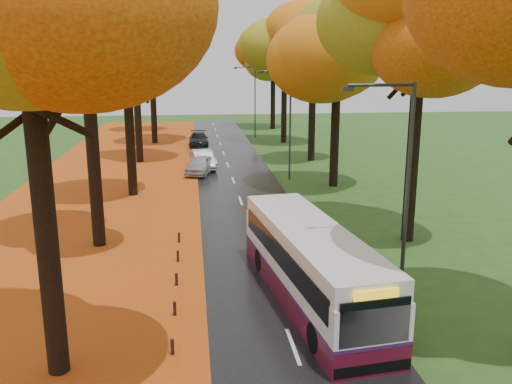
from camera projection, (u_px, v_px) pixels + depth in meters
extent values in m
cube|color=black|center=(239.00, 197.00, 35.11)|extent=(6.50, 90.00, 0.04)
cube|color=silver|center=(239.00, 197.00, 35.11)|extent=(0.12, 90.00, 0.01)
cube|color=maroon|center=(97.00, 201.00, 34.08)|extent=(12.00, 90.00, 0.02)
cube|color=#CB6214|center=(192.00, 198.00, 34.76)|extent=(0.90, 90.00, 0.01)
cylinder|color=black|center=(46.00, 228.00, 14.50)|extent=(0.60, 0.60, 8.58)
ellipsoid|color=orange|center=(26.00, 19.00, 13.23)|extent=(9.20, 9.20, 7.18)
cylinder|color=black|center=(93.00, 151.00, 24.97)|extent=(0.60, 0.60, 9.15)
ellipsoid|color=orange|center=(84.00, 22.00, 23.61)|extent=(8.00, 8.00, 6.24)
cylinder|color=black|center=(130.00, 135.00, 34.82)|extent=(0.60, 0.60, 8.00)
ellipsoid|color=orange|center=(126.00, 54.00, 33.64)|extent=(9.20, 9.20, 7.18)
cylinder|color=black|center=(138.00, 113.00, 46.26)|extent=(0.60, 0.60, 8.58)
ellipsoid|color=orange|center=(134.00, 48.00, 44.99)|extent=(8.00, 8.00, 6.24)
cylinder|color=black|center=(153.00, 100.00, 56.87)|extent=(0.60, 0.60, 9.15)
ellipsoid|color=orange|center=(151.00, 44.00, 55.51)|extent=(9.20, 9.20, 7.18)
cylinder|color=black|center=(154.00, 99.00, 66.58)|extent=(0.60, 0.60, 8.00)
ellipsoid|color=orange|center=(152.00, 57.00, 65.40)|extent=(8.00, 8.00, 6.24)
cylinder|color=black|center=(413.00, 148.00, 25.72)|extent=(0.60, 0.60, 9.22)
ellipsoid|color=orange|center=(422.00, 21.00, 24.35)|extent=(8.20, 8.20, 6.40)
cylinder|color=black|center=(335.00, 128.00, 37.35)|extent=(0.60, 0.60, 8.19)
ellipsoid|color=orange|center=(338.00, 52.00, 36.13)|extent=(9.20, 9.20, 7.18)
cylinder|color=black|center=(312.00, 111.00, 47.00)|extent=(0.60, 0.60, 8.70)
ellipsoid|color=orange|center=(314.00, 46.00, 45.71)|extent=(8.20, 8.20, 6.40)
cylinder|color=black|center=(284.00, 99.00, 57.48)|extent=(0.60, 0.60, 9.22)
ellipsoid|color=orange|center=(285.00, 43.00, 56.11)|extent=(9.20, 9.20, 7.18)
cylinder|color=black|center=(273.00, 97.00, 69.25)|extent=(0.60, 0.60, 8.19)
ellipsoid|color=orange|center=(273.00, 55.00, 68.03)|extent=(8.20, 8.20, 6.40)
cube|color=black|center=(172.00, 347.00, 16.31)|extent=(0.11, 0.11, 0.52)
cube|color=black|center=(175.00, 309.00, 18.81)|extent=(0.11, 0.11, 0.52)
cube|color=black|center=(177.00, 280.00, 21.32)|extent=(0.11, 0.11, 0.52)
cube|color=black|center=(178.00, 256.00, 23.83)|extent=(0.11, 0.11, 0.52)
cube|color=black|center=(179.00, 238.00, 26.34)|extent=(0.11, 0.11, 0.52)
cylinder|color=#333538|center=(407.00, 202.00, 18.25)|extent=(0.14, 0.14, 8.00)
cylinder|color=#333538|center=(382.00, 85.00, 17.20)|extent=(2.20, 0.11, 0.11)
cube|color=#333538|center=(348.00, 89.00, 17.10)|extent=(0.35, 0.18, 0.14)
cylinder|color=#333538|center=(290.00, 126.00, 39.47)|extent=(0.14, 0.14, 8.00)
cylinder|color=#333538|center=(276.00, 71.00, 38.42)|extent=(2.20, 0.11, 0.11)
cube|color=#333538|center=(260.00, 73.00, 38.32)|extent=(0.35, 0.18, 0.14)
cylinder|color=#333538|center=(255.00, 103.00, 60.69)|extent=(0.14, 0.14, 8.00)
cylinder|color=#333538|center=(245.00, 67.00, 59.64)|extent=(2.20, 0.11, 0.11)
cube|color=#333538|center=(235.00, 68.00, 59.54)|extent=(0.35, 0.18, 0.14)
cube|color=#520C20|center=(310.00, 289.00, 19.97)|extent=(3.67, 10.70, 0.86)
cube|color=silver|center=(311.00, 262.00, 19.72)|extent=(3.67, 10.70, 1.24)
cube|color=silver|center=(311.00, 237.00, 19.50)|extent=(3.60, 10.49, 0.67)
cube|color=#371751|center=(310.00, 277.00, 19.86)|extent=(3.69, 10.73, 0.11)
cube|color=black|center=(311.00, 252.00, 19.63)|extent=(3.60, 9.88, 0.81)
cube|color=black|center=(375.00, 323.00, 14.76)|extent=(2.09, 0.32, 1.34)
cube|color=yellow|center=(376.00, 294.00, 14.56)|extent=(1.31, 0.22, 0.27)
cube|color=black|center=(372.00, 368.00, 15.11)|extent=(2.33, 0.41, 0.33)
cylinder|color=black|center=(316.00, 338.00, 16.35)|extent=(0.38, 0.98, 0.95)
cylinder|color=black|center=(381.00, 329.00, 16.85)|extent=(0.38, 0.98, 0.95)
cylinder|color=black|center=(261.00, 260.00, 22.68)|extent=(0.38, 0.98, 0.95)
cylinder|color=black|center=(309.00, 256.00, 23.18)|extent=(0.38, 0.98, 0.95)
imported|color=#B8B8BC|center=(200.00, 165.00, 41.99)|extent=(2.80, 4.44, 1.41)
imported|color=#ADB0B6|center=(203.00, 159.00, 44.17)|extent=(2.28, 4.72, 1.49)
imported|color=black|center=(199.00, 139.00, 55.54)|extent=(1.97, 4.80, 1.39)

